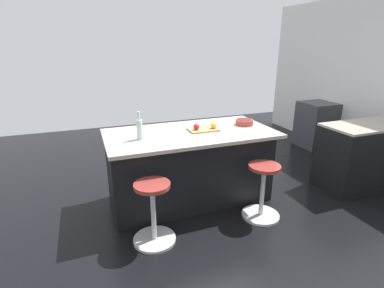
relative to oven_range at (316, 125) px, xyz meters
The scene contains 10 objects.
ground_plane 3.03m from the oven_range, 22.51° to the left, with size 8.11×8.11×0.00m, color black.
oven_range is the anchor object (origin of this frame).
kitchen_island 3.26m from the oven_range, 19.97° to the left, with size 2.03×1.04×0.93m.
stool_by_window 3.03m from the oven_range, 36.77° to the left, with size 0.44×0.44×0.66m.
stool_middle 4.13m from the oven_range, 26.05° to the left, with size 0.44×0.44×0.66m.
cutting_board 3.16m from the oven_range, 21.72° to the left, with size 0.36×0.24×0.02m, color tan.
apple_yellow 3.07m from the oven_range, 23.14° to the left, with size 0.08×0.08×0.08m, color gold.
apple_red 3.26m from the oven_range, 21.29° to the left, with size 0.07×0.07×0.07m, color red.
water_bottle 3.94m from the oven_range, 18.53° to the left, with size 0.06×0.06×0.31m.
fruit_bowl 2.60m from the oven_range, 25.77° to the left, with size 0.23×0.23×0.07m.
Camera 1 is at (1.46, 3.17, 1.93)m, focal length 27.23 mm.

